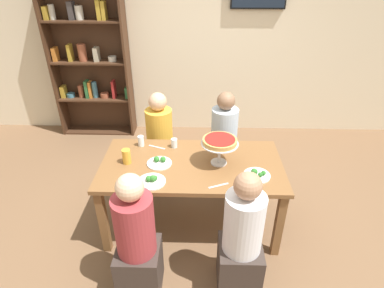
# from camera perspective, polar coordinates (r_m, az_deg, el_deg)

# --- Properties ---
(ground_plane) EXTENTS (12.00, 12.00, 0.00)m
(ground_plane) POSITION_cam_1_polar(r_m,az_deg,el_deg) (3.42, -0.05, -13.80)
(ground_plane) COLOR brown
(rear_partition) EXTENTS (8.00, 0.12, 2.80)m
(rear_partition) POSITION_cam_1_polar(r_m,az_deg,el_deg) (4.75, 0.75, 18.52)
(rear_partition) COLOR beige
(rear_partition) RESTS_ON ground_plane
(dining_table) EXTENTS (1.69, 0.87, 0.74)m
(dining_table) POSITION_cam_1_polar(r_m,az_deg,el_deg) (3.00, -0.05, -4.91)
(dining_table) COLOR brown
(dining_table) RESTS_ON ground_plane
(bookshelf) EXTENTS (1.10, 0.30, 2.21)m
(bookshelf) POSITION_cam_1_polar(r_m,az_deg,el_deg) (4.90, -17.91, 14.16)
(bookshelf) COLOR #422819
(bookshelf) RESTS_ON ground_plane
(diner_near_right) EXTENTS (0.34, 0.34, 1.15)m
(diner_near_right) POSITION_cam_1_polar(r_m,az_deg,el_deg) (2.59, 8.87, -17.19)
(diner_near_right) COLOR #382D28
(diner_near_right) RESTS_ON ground_plane
(diner_far_right) EXTENTS (0.34, 0.34, 1.15)m
(diner_far_right) POSITION_cam_1_polar(r_m,az_deg,el_deg) (3.74, 5.67, -0.20)
(diner_far_right) COLOR #382D28
(diner_far_right) RESTS_ON ground_plane
(diner_near_left) EXTENTS (0.34, 0.34, 1.15)m
(diner_near_left) POSITION_cam_1_polar(r_m,az_deg,el_deg) (2.59, -9.86, -17.47)
(diner_near_left) COLOR #382D28
(diner_near_left) RESTS_ON ground_plane
(diner_far_left) EXTENTS (0.34, 0.34, 1.15)m
(diner_far_left) POSITION_cam_1_polar(r_m,az_deg,el_deg) (3.72, -5.72, -0.37)
(diner_far_left) COLOR #382D28
(diner_far_left) RESTS_ON ground_plane
(deep_dish_pizza_stand) EXTENTS (0.34, 0.34, 0.26)m
(deep_dish_pizza_stand) POSITION_cam_1_polar(r_m,az_deg,el_deg) (2.85, 5.01, 0.21)
(deep_dish_pizza_stand) COLOR silver
(deep_dish_pizza_stand) RESTS_ON dining_table
(salad_plate_near_diner) EXTENTS (0.24, 0.24, 0.07)m
(salad_plate_near_diner) POSITION_cam_1_polar(r_m,az_deg,el_deg) (2.84, 11.60, -5.39)
(salad_plate_near_diner) COLOR white
(salad_plate_near_diner) RESTS_ON dining_table
(salad_plate_far_diner) EXTENTS (0.24, 0.24, 0.07)m
(salad_plate_far_diner) POSITION_cam_1_polar(r_m,az_deg,el_deg) (2.73, -7.25, -6.51)
(salad_plate_far_diner) COLOR white
(salad_plate_far_diner) RESTS_ON dining_table
(salad_plate_spare) EXTENTS (0.23, 0.23, 0.07)m
(salad_plate_spare) POSITION_cam_1_polar(r_m,az_deg,el_deg) (2.96, -5.87, -3.24)
(salad_plate_spare) COLOR white
(salad_plate_spare) RESTS_ON dining_table
(beer_glass_amber_tall) EXTENTS (0.08, 0.08, 0.14)m
(beer_glass_amber_tall) POSITION_cam_1_polar(r_m,az_deg,el_deg) (2.98, -11.68, -2.20)
(beer_glass_amber_tall) COLOR gold
(beer_glass_amber_tall) RESTS_ON dining_table
(beer_glass_amber_short) EXTENTS (0.07, 0.07, 0.14)m
(beer_glass_amber_short) POSITION_cam_1_polar(r_m,az_deg,el_deg) (3.19, 4.22, 0.78)
(beer_glass_amber_short) COLOR gold
(beer_glass_amber_short) RESTS_ON dining_table
(water_glass_clear_near) EXTENTS (0.06, 0.06, 0.09)m
(water_glass_clear_near) POSITION_cam_1_polar(r_m,az_deg,el_deg) (3.18, -3.21, 0.17)
(water_glass_clear_near) COLOR white
(water_glass_clear_near) RESTS_ON dining_table
(water_glass_clear_far) EXTENTS (0.06, 0.06, 0.11)m
(water_glass_clear_far) POSITION_cam_1_polar(r_m,az_deg,el_deg) (3.24, -9.16, 0.53)
(water_glass_clear_far) COLOR white
(water_glass_clear_far) RESTS_ON dining_table
(cutlery_fork_near) EXTENTS (0.17, 0.08, 0.00)m
(cutlery_fork_near) POSITION_cam_1_polar(r_m,az_deg,el_deg) (2.69, 4.78, -7.47)
(cutlery_fork_near) COLOR silver
(cutlery_fork_near) RESTS_ON dining_table
(cutlery_knife_near) EXTENTS (0.17, 0.08, 0.00)m
(cutlery_knife_near) POSITION_cam_1_polar(r_m,az_deg,el_deg) (3.21, -6.32, -0.57)
(cutlery_knife_near) COLOR silver
(cutlery_knife_near) RESTS_ON dining_table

